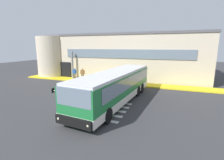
{
  "coord_description": "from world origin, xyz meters",
  "views": [
    {
      "loc": [
        7.18,
        -15.29,
        4.77
      ],
      "look_at": [
        1.65,
        -0.27,
        1.5
      ],
      "focal_mm": 26.37,
      "sensor_mm": 36.0,
      "label": 1
    }
  ],
  "objects_px": {
    "entry_support_column": "(73,65)",
    "passenger_by_doorway": "(83,73)",
    "safety_bollard_yellow": "(119,82)",
    "bus_main_foreground": "(116,87)",
    "passenger_near_column": "(74,73)"
  },
  "relations": [
    {
      "from": "entry_support_column",
      "to": "passenger_by_doorway",
      "type": "height_order",
      "value": "entry_support_column"
    },
    {
      "from": "entry_support_column",
      "to": "safety_bollard_yellow",
      "type": "xyz_separation_m",
      "value": [
        7.8,
        -1.8,
        -1.65
      ]
    },
    {
      "from": "entry_support_column",
      "to": "bus_main_foreground",
      "type": "relative_size",
      "value": 0.33
    },
    {
      "from": "passenger_by_doorway",
      "to": "safety_bollard_yellow",
      "type": "relative_size",
      "value": 1.86
    },
    {
      "from": "safety_bollard_yellow",
      "to": "entry_support_column",
      "type": "bearing_deg",
      "value": 167.01
    },
    {
      "from": "entry_support_column",
      "to": "bus_main_foreground",
      "type": "distance_m",
      "value": 12.17
    },
    {
      "from": "entry_support_column",
      "to": "passenger_near_column",
      "type": "xyz_separation_m",
      "value": [
        0.8,
        -0.82,
        -1.02
      ]
    },
    {
      "from": "entry_support_column",
      "to": "passenger_near_column",
      "type": "relative_size",
      "value": 2.33
    },
    {
      "from": "safety_bollard_yellow",
      "to": "bus_main_foreground",
      "type": "bearing_deg",
      "value": -74.83
    },
    {
      "from": "entry_support_column",
      "to": "passenger_near_column",
      "type": "bearing_deg",
      "value": -45.71
    },
    {
      "from": "passenger_by_doorway",
      "to": "entry_support_column",
      "type": "bearing_deg",
      "value": 161.13
    },
    {
      "from": "bus_main_foreground",
      "to": "passenger_near_column",
      "type": "height_order",
      "value": "bus_main_foreground"
    },
    {
      "from": "entry_support_column",
      "to": "bus_main_foreground",
      "type": "bearing_deg",
      "value": -39.3
    },
    {
      "from": "entry_support_column",
      "to": "safety_bollard_yellow",
      "type": "bearing_deg",
      "value": -12.99
    },
    {
      "from": "bus_main_foreground",
      "to": "safety_bollard_yellow",
      "type": "bearing_deg",
      "value": 105.17
    }
  ]
}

